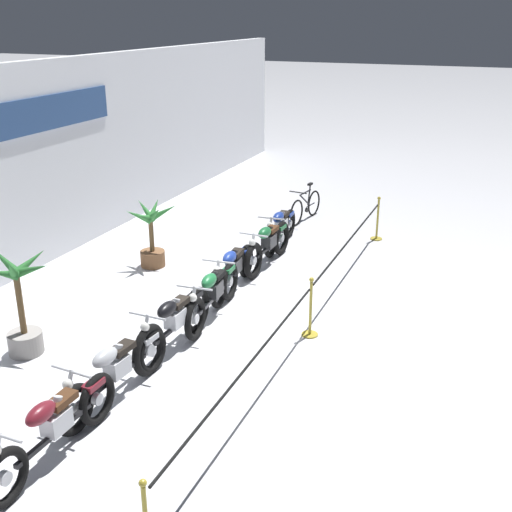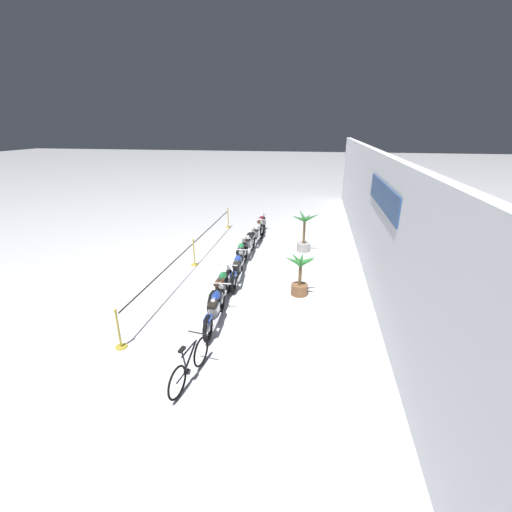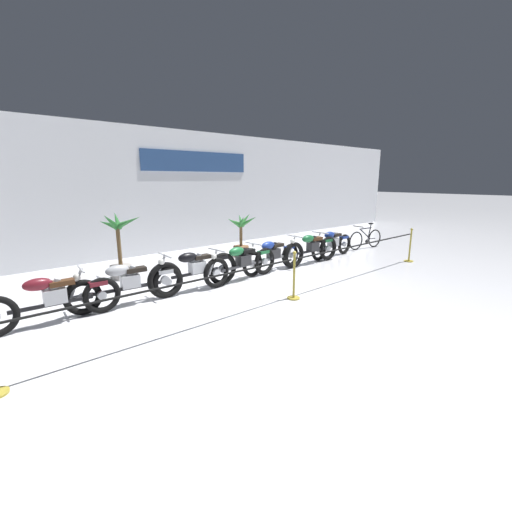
% 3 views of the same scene
% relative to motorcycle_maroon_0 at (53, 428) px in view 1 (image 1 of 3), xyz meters
% --- Properties ---
extents(ground_plane, '(120.00, 120.00, 0.00)m').
position_rel_motorcycle_maroon_0_xyz_m(ground_plane, '(4.15, -0.60, -0.46)').
color(ground_plane, silver).
extents(motorcycle_maroon_0, '(2.36, 0.62, 0.93)m').
position_rel_motorcycle_maroon_0_xyz_m(motorcycle_maroon_0, '(0.00, 0.00, 0.00)').
color(motorcycle_maroon_0, black).
rests_on(motorcycle_maroon_0, ground).
extents(motorcycle_silver_1, '(2.38, 0.62, 0.93)m').
position_rel_motorcycle_maroon_0_xyz_m(motorcycle_silver_1, '(1.36, 0.05, -0.01)').
color(motorcycle_silver_1, black).
rests_on(motorcycle_silver_1, ground).
extents(motorcycle_black_2, '(2.29, 0.62, 0.98)m').
position_rel_motorcycle_maroon_0_xyz_m(motorcycle_black_2, '(2.89, -0.03, 0.03)').
color(motorcycle_black_2, black).
rests_on(motorcycle_black_2, ground).
extents(motorcycle_green_3, '(2.39, 0.62, 0.94)m').
position_rel_motorcycle_maroon_0_xyz_m(motorcycle_green_3, '(4.21, -0.08, 0.01)').
color(motorcycle_green_3, black).
rests_on(motorcycle_green_3, ground).
extents(motorcycle_blue_4, '(2.22, 0.62, 0.92)m').
position_rel_motorcycle_maroon_0_xyz_m(motorcycle_blue_4, '(5.41, 0.07, -0.00)').
color(motorcycle_blue_4, black).
rests_on(motorcycle_blue_4, ground).
extents(motorcycle_green_5, '(2.29, 0.62, 0.96)m').
position_rel_motorcycle_maroon_0_xyz_m(motorcycle_green_5, '(6.92, -0.07, 0.01)').
color(motorcycle_green_5, black).
rests_on(motorcycle_green_5, ground).
extents(motorcycle_blue_6, '(2.13, 0.62, 0.92)m').
position_rel_motorcycle_maroon_0_xyz_m(motorcycle_blue_6, '(8.13, 0.09, -0.00)').
color(motorcycle_blue_6, black).
rests_on(motorcycle_blue_6, ground).
extents(bicycle, '(1.69, 0.48, 0.94)m').
position_rel_motorcycle_maroon_0_xyz_m(bicycle, '(10.27, 0.17, -0.09)').
color(bicycle, black).
rests_on(bicycle, ground).
extents(potted_palm_left_of_row, '(0.93, 1.03, 1.45)m').
position_rel_motorcycle_maroon_0_xyz_m(potted_palm_left_of_row, '(5.99, 2.21, 0.19)').
color(potted_palm_left_of_row, brown).
rests_on(potted_palm_left_of_row, ground).
extents(potted_palm_right_of_row, '(1.06, 1.18, 1.78)m').
position_rel_motorcycle_maroon_0_xyz_m(potted_palm_right_of_row, '(1.97, 2.14, 0.27)').
color(potted_palm_right_of_row, gray).
rests_on(potted_palm_right_of_row, ground).
extents(stanchion_far_left, '(10.50, 0.28, 1.05)m').
position_rel_motorcycle_maroon_0_xyz_m(stanchion_far_left, '(2.84, -1.87, 0.28)').
color(stanchion_far_left, gold).
rests_on(stanchion_far_left, ground).
extents(stanchion_mid_left, '(0.28, 0.28, 1.05)m').
position_rel_motorcycle_maroon_0_xyz_m(stanchion_mid_left, '(4.23, -1.87, -0.10)').
color(stanchion_mid_left, gold).
rests_on(stanchion_mid_left, ground).
extents(stanchion_mid_right, '(0.28, 0.28, 1.05)m').
position_rel_motorcycle_maroon_0_xyz_m(stanchion_mid_right, '(9.49, -1.87, -0.10)').
color(stanchion_mid_right, gold).
rests_on(stanchion_mid_right, ground).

